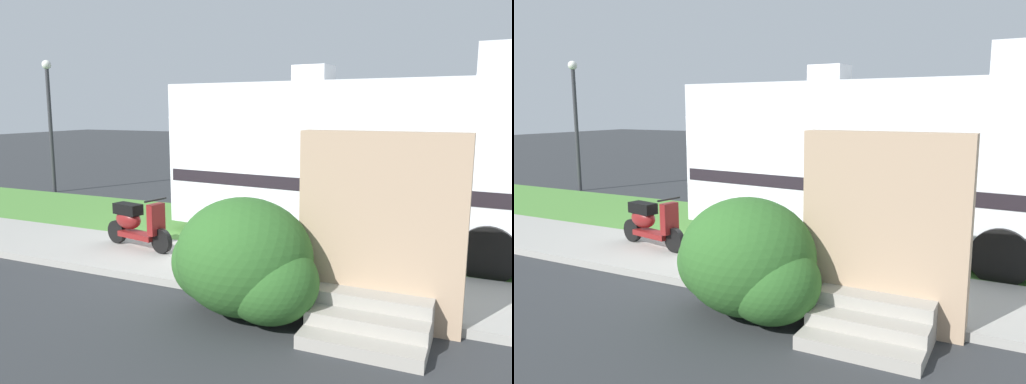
% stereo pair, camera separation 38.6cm
% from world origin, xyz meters
% --- Properties ---
extents(ground_plane, '(80.00, 80.00, 0.00)m').
position_xyz_m(ground_plane, '(0.00, 0.00, 0.00)').
color(ground_plane, '#2D3033').
extents(sidewalk, '(24.00, 2.00, 0.12)m').
position_xyz_m(sidewalk, '(0.00, -1.20, 0.06)').
color(sidewalk, '#9E9B93').
rests_on(sidewalk, ground).
extents(grass_strip, '(24.00, 3.40, 0.08)m').
position_xyz_m(grass_strip, '(0.00, 1.50, 0.04)').
color(grass_strip, '#4C8438').
rests_on(grass_strip, ground).
extents(motorhome_rv, '(7.85, 3.25, 3.65)m').
position_xyz_m(motorhome_rv, '(2.80, 1.50, 1.74)').
color(motorhome_rv, silver).
rests_on(motorhome_rv, ground).
extents(scooter, '(1.63, 0.60, 0.97)m').
position_xyz_m(scooter, '(-0.99, -0.94, 0.58)').
color(scooter, black).
rests_on(scooter, ground).
extents(bicycle, '(1.69, 0.52, 0.89)m').
position_xyz_m(bicycle, '(2.11, -1.21, 0.50)').
color(bicycle, black).
rests_on(bicycle, ground).
extents(pickup_truck_near, '(5.43, 2.43, 1.81)m').
position_xyz_m(pickup_truck_near, '(4.13, 5.95, 0.97)').
color(pickup_truck_near, '#B7B29E').
rests_on(pickup_truck_near, ground).
extents(porch_steps, '(2.00, 1.26, 2.40)m').
position_xyz_m(porch_steps, '(3.69, -2.29, 0.97)').
color(porch_steps, '#9E998E').
rests_on(porch_steps, ground).
extents(bush_by_porch, '(2.15, 1.61, 1.52)m').
position_xyz_m(bush_by_porch, '(2.06, -2.68, 0.72)').
color(bush_by_porch, '#2D6026').
rests_on(bush_by_porch, ground).
extents(bottle_green, '(0.07, 0.07, 0.24)m').
position_xyz_m(bottle_green, '(3.48, -0.67, 0.22)').
color(bottle_green, '#19722D').
rests_on(bottle_green, ground).
extents(street_lamp_post, '(0.28, 0.28, 4.12)m').
position_xyz_m(street_lamp_post, '(-7.74, 3.60, 2.51)').
color(street_lamp_post, '#333338').
rests_on(street_lamp_post, ground).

